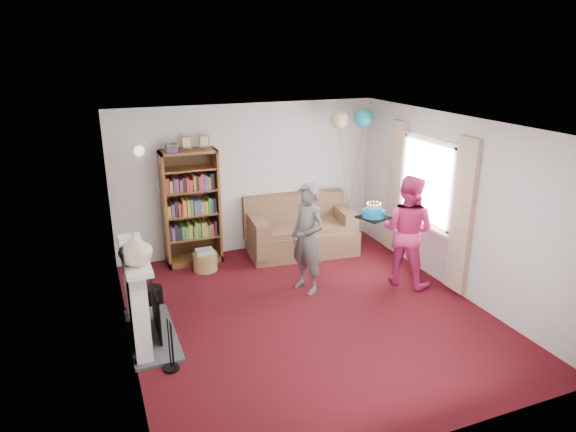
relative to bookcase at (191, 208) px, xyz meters
name	(u,v)px	position (x,y,z in m)	size (l,w,h in m)	color
ground	(308,313)	(1.04, -2.30, -0.91)	(5.00, 5.00, 0.00)	#370A08
wall_back	(249,179)	(1.04, 0.21, 0.34)	(4.50, 0.02, 2.50)	silver
wall_left	(121,250)	(-1.22, -2.30, 0.34)	(0.02, 5.00, 2.50)	silver
wall_right	(456,205)	(3.30, -2.30, 0.34)	(0.02, 5.00, 2.50)	silver
ceiling	(310,124)	(1.04, -2.30, 1.59)	(4.50, 5.00, 0.01)	white
fireplace	(141,300)	(-1.05, -2.11, -0.40)	(0.55, 1.80, 1.12)	#3F3F42
window_bay	(426,197)	(3.25, -1.70, 0.29)	(0.14, 2.02, 2.20)	white
wall_sconce	(139,151)	(-0.71, 0.06, 0.97)	(0.16, 0.23, 0.16)	gold
bookcase	(191,208)	(0.00, 0.00, 0.00)	(0.88, 0.42, 2.07)	#472B14
sofa	(300,231)	(1.80, -0.23, -0.56)	(1.80, 0.95, 0.95)	brown
wicker_basket	(205,261)	(0.09, -0.43, -0.76)	(0.38, 0.38, 0.35)	olive
person_striped	(308,238)	(1.31, -1.66, -0.11)	(0.59, 0.38, 1.61)	black
person_magenta	(407,231)	(2.75, -1.98, -0.09)	(0.80, 0.63, 1.65)	#D22A6E
birthday_cake	(373,213)	(2.19, -1.94, 0.24)	(0.37, 0.37, 0.22)	black
balloons	(351,119)	(2.71, -0.26, 1.31)	(0.75, 0.41, 1.69)	#3F3F3F
mantel_vase	(135,248)	(-1.08, -2.45, 0.40)	(0.36, 0.36, 0.37)	beige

